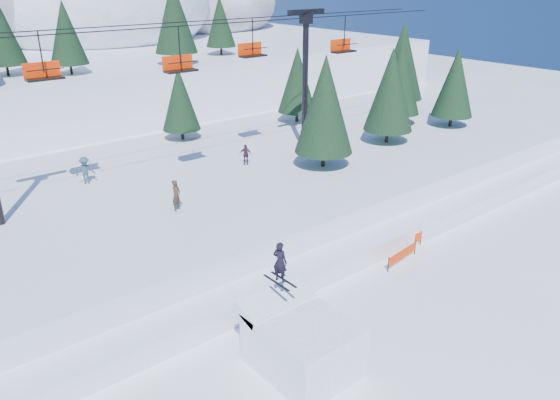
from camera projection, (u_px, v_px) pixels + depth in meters
ground at (353, 361)px, 23.05m from camera, size 160.00×160.00×0.00m
mid_shelf at (153, 204)px, 35.49m from camera, size 70.00×22.00×2.50m
berm at (243, 274)px, 28.58m from camera, size 70.00×6.00×1.10m
jump_kicker at (301, 341)px, 22.30m from camera, size 3.35×4.56×5.16m
chairlift at (156, 77)px, 32.97m from camera, size 46.00×3.21×10.28m
conifer_stand at (152, 116)px, 34.11m from camera, size 63.01×15.84×9.16m
distant_skiers at (103, 188)px, 32.35m from camera, size 33.06×8.30×1.83m
banner_near at (402, 254)px, 30.66m from camera, size 2.84×0.42×0.90m
banner_far at (402, 241)px, 32.14m from camera, size 2.78×0.71×0.90m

